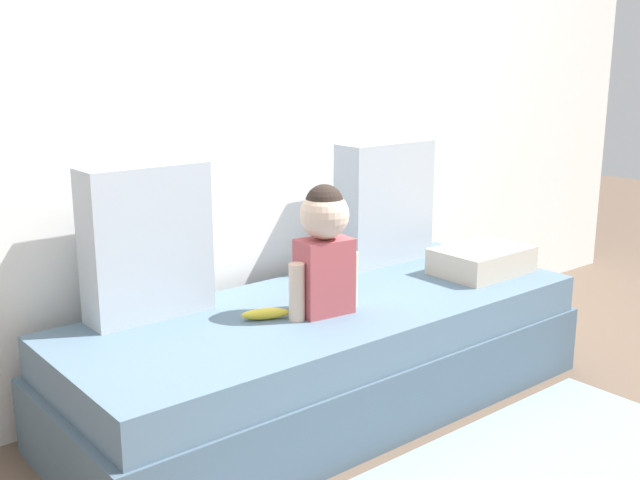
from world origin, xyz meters
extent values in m
plane|color=brown|center=(0.00, 0.00, 0.00)|extent=(12.00, 12.00, 0.00)
cube|color=white|center=(0.00, 0.53, 1.27)|extent=(5.29, 0.10, 2.54)
cube|color=#495F70|center=(0.00, 0.00, 0.14)|extent=(2.09, 0.80, 0.27)
cube|color=slate|center=(0.00, 0.00, 0.34)|extent=(2.03, 0.78, 0.15)
cube|color=#B2BCC6|center=(-0.58, 0.30, 0.69)|extent=(0.44, 0.16, 0.54)
cube|color=#B2BCC6|center=(0.58, 0.30, 0.68)|extent=(0.46, 0.16, 0.53)
cube|color=#B24C51|center=(-0.08, -0.07, 0.55)|extent=(0.20, 0.14, 0.27)
sphere|color=beige|center=(-0.08, -0.07, 0.78)|extent=(0.18, 0.18, 0.18)
sphere|color=#2D231E|center=(-0.08, -0.07, 0.82)|extent=(0.14, 0.14, 0.14)
cylinder|color=beige|center=(-0.20, -0.07, 0.52)|extent=(0.06, 0.06, 0.21)
cylinder|color=beige|center=(0.04, -0.07, 0.52)|extent=(0.06, 0.06, 0.21)
ellipsoid|color=yellow|center=(-0.28, 0.01, 0.44)|extent=(0.17, 0.11, 0.04)
cube|color=beige|center=(0.77, -0.10, 0.47)|extent=(0.40, 0.28, 0.11)
camera|label=1|loc=(-1.74, -2.07, 1.33)|focal=42.77mm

